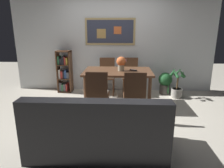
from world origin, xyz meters
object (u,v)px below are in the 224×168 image
object	(u,v)px
potted_ivy	(165,82)
dining_chair_near_left	(98,91)
flower_vase	(121,63)
dining_chair_far_left	(107,73)
leather_couch	(97,131)
dining_table	(118,75)
dining_chair_near_right	(135,92)
dining_chair_far_right	(130,73)
bookshelf	(64,72)
tv_remote	(133,70)
potted_palm	(177,86)

from	to	relation	value
potted_ivy	dining_chair_near_left	bearing A→B (deg)	-134.87
flower_vase	dining_chair_far_left	bearing A→B (deg)	114.97
leather_couch	potted_ivy	world-z (taller)	leather_couch
leather_couch	potted_ivy	bearing A→B (deg)	61.42
dining_table	leather_couch	world-z (taller)	leather_couch
dining_chair_near_left	dining_chair_near_right	world-z (taller)	same
dining_chair_far_right	potted_ivy	bearing A→B (deg)	0.06
dining_chair_near_left	dining_chair_near_right	distance (m)	0.67
bookshelf	potted_ivy	bearing A→B (deg)	-1.51
potted_ivy	tv_remote	distance (m)	1.25
dining_chair_near_right	tv_remote	xyz separation A→B (m)	(0.01, 0.78, 0.23)
dining_table	dining_chair_near_right	xyz separation A→B (m)	(0.32, -0.76, -0.12)
potted_ivy	flower_vase	distance (m)	1.52
dining_chair_near_right	potted_ivy	distance (m)	1.80
bookshelf	potted_ivy	xyz separation A→B (m)	(2.60, -0.07, -0.21)
dining_chair_far_left	flower_vase	xyz separation A→B (m)	(0.36, -0.77, 0.40)
dining_chair_far_left	bookshelf	bearing A→B (deg)	174.78
dining_table	leather_couch	distance (m)	1.87
tv_remote	leather_couch	bearing A→B (deg)	-107.00
leather_couch	dining_chair_near_left	bearing A→B (deg)	96.14
dining_chair_near_right	leather_couch	size ratio (longest dim) A/B	0.51
bookshelf	potted_palm	world-z (taller)	bookshelf
dining_table	potted_ivy	distance (m)	1.47
flower_vase	tv_remote	size ratio (longest dim) A/B	1.93
dining_table	tv_remote	bearing A→B (deg)	3.71
dining_chair_far_left	potted_palm	size ratio (longest dim) A/B	1.19
potted_ivy	dining_chair_near_right	bearing A→B (deg)	-119.36
dining_chair_near_left	tv_remote	size ratio (longest dim) A/B	5.81
bookshelf	potted_palm	bearing A→B (deg)	-7.10
dining_chair_far_left	leather_couch	xyz separation A→B (m)	(0.05, -2.58, -0.23)
dining_chair_far_left	bookshelf	distance (m)	1.13
dining_chair_far_left	tv_remote	xyz separation A→B (m)	(0.62, -0.74, 0.23)
potted_ivy	tv_remote	size ratio (longest dim) A/B	3.53
dining_chair_far_right	dining_chair_far_left	bearing A→B (deg)	-176.78
dining_chair_near_left	tv_remote	xyz separation A→B (m)	(0.68, 0.78, 0.23)
potted_ivy	dining_chair_far_left	bearing A→B (deg)	-178.68
dining_chair_near_left	tv_remote	world-z (taller)	dining_chair_near_left
dining_chair_far_right	tv_remote	bearing A→B (deg)	-87.93
dining_table	dining_chair_far_left	xyz separation A→B (m)	(-0.29, 0.76, -0.12)
dining_chair_far_right	dining_chair_near_left	bearing A→B (deg)	-112.84
dining_table	bookshelf	bearing A→B (deg)	148.59
leather_couch	dining_chair_far_left	bearing A→B (deg)	91.21
flower_vase	tv_remote	world-z (taller)	flower_vase
dining_table	dining_chair_far_right	size ratio (longest dim) A/B	1.58
dining_table	dining_chair_far_left	distance (m)	0.82
dining_table	potted_ivy	bearing A→B (deg)	33.62
dining_chair_far_right	potted_ivy	size ratio (longest dim) A/B	1.64
dining_table	potted_palm	bearing A→B (deg)	19.76
dining_chair_far_left	bookshelf	xyz separation A→B (m)	(-1.12, 0.10, -0.02)
potted_ivy	potted_palm	distance (m)	0.36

